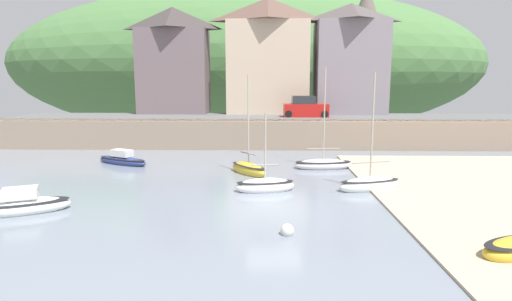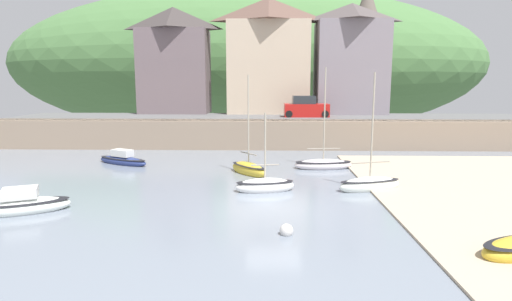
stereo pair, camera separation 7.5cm
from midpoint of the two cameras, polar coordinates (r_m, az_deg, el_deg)
name	(u,v)px [view 2 (the right image)]	position (r m, az deg, el deg)	size (l,w,h in m)	color
quay_seawall	(271,132)	(36.08, 2.13, 2.56)	(48.00, 9.40, 2.40)	gray
hillside_backdrop	(246,65)	(73.68, -1.31, 11.64)	(80.00, 44.00, 24.51)	#4C7A42
waterfront_building_left	(174,60)	(44.62, -11.04, 12.03)	(7.26, 4.44, 10.66)	slate
waterfront_building_centre	(268,56)	(43.61, 1.75, 12.82)	(8.52, 4.38, 11.51)	beige
waterfront_building_right	(351,59)	(44.40, 12.82, 12.13)	(7.24, 5.31, 10.94)	gray
church_with_spire	(366,46)	(48.90, 14.76, 13.62)	(3.00, 3.00, 13.80)	tan
motorboat_with_cabin	(123,160)	(30.30, -17.66, -1.22)	(4.24, 2.92, 1.16)	navy
rowboat_small_beached	(21,205)	(20.91, -29.29, -6.52)	(4.16, 2.84, 1.28)	white
sailboat_blue_trim	(323,164)	(27.78, 9.23, -1.83)	(3.91, 1.72, 6.70)	silver
sailboat_white_hull	(249,169)	(25.74, -0.94, -2.48)	(2.72, 3.00, 6.25)	gold
sailboat_far_left	(265,186)	(21.76, 1.33, -4.80)	(3.24, 1.66, 4.28)	white
sailboat_nearest_shore	(370,184)	(22.68, 15.35, -4.44)	(3.54, 1.87, 6.30)	white
parked_car_near_slipway	(306,108)	(39.27, 6.86, 5.76)	(4.14, 1.82, 1.95)	red
mooring_buoy	(286,231)	(15.83, 4.31, -10.83)	(0.51, 0.51, 0.51)	silver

